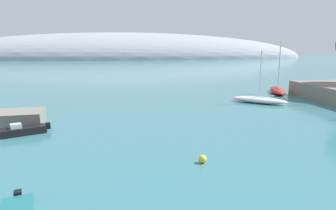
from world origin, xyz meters
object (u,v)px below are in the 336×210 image
(mooring_buoy_yellow, at_px, (203,159))
(motorboat_black_foreground, at_px, (23,130))
(sailboat_white_mid_mooring, at_px, (259,100))
(sailboat_red_end_of_line, at_px, (277,90))

(mooring_buoy_yellow, bearing_deg, motorboat_black_foreground, 147.98)
(motorboat_black_foreground, bearing_deg, sailboat_white_mid_mooring, 178.09)
(sailboat_white_mid_mooring, relative_size, sailboat_red_end_of_line, 0.85)
(sailboat_white_mid_mooring, height_order, sailboat_red_end_of_line, sailboat_red_end_of_line)
(motorboat_black_foreground, xyz_separation_m, mooring_buoy_yellow, (14.57, -9.11, -0.10))
(sailboat_white_mid_mooring, xyz_separation_m, mooring_buoy_yellow, (-13.82, -20.62, -0.21))
(mooring_buoy_yellow, bearing_deg, sailboat_red_end_of_line, 53.78)
(sailboat_white_mid_mooring, xyz_separation_m, sailboat_red_end_of_line, (7.12, 7.98, 0.08))
(sailboat_white_mid_mooring, bearing_deg, sailboat_red_end_of_line, -92.83)
(sailboat_red_end_of_line, relative_size, mooring_buoy_yellow, 15.48)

